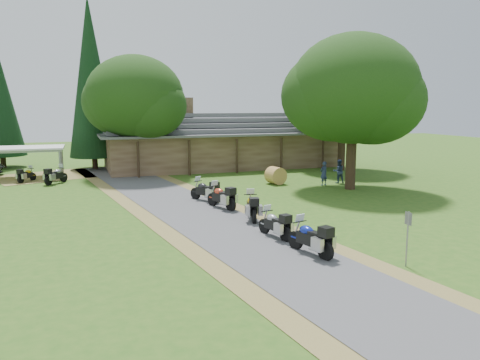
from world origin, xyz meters
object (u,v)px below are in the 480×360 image
object	(u,v)px
motorcycle_row_b	(275,223)
motorcycle_row_c	(252,206)
motorcycle_row_d	(221,196)
motorcycle_carport_a	(27,174)
carport	(27,162)
hay_bale	(276,176)
lodge	(221,140)
motorcycle_row_a	(310,236)
motorcycle_carport_b	(56,174)
motorcycle_row_e	(205,190)

from	to	relation	value
motorcycle_row_b	motorcycle_row_c	xyz separation A→B (m)	(0.23, 3.24, 0.06)
motorcycle_row_d	motorcycle_carport_a	bearing A→B (deg)	19.44
carport	motorcycle_row_c	size ratio (longest dim) A/B	2.67
hay_bale	lodge	bearing A→B (deg)	94.06
motorcycle_row_d	hay_bale	xyz separation A→B (m)	(6.02, 6.34, -0.11)
motorcycle_row_c	motorcycle_row_d	size ratio (longest dim) A/B	0.98
motorcycle_row_a	hay_bale	world-z (taller)	motorcycle_row_a
lodge	motorcycle_row_a	bearing A→B (deg)	-100.02
motorcycle_row_b	hay_bale	size ratio (longest dim) A/B	1.55
motorcycle_row_b	motorcycle_carport_b	xyz separation A→B (m)	(-9.05, 17.83, 0.02)
motorcycle_row_c	motorcycle_carport_b	bearing A→B (deg)	46.34
motorcycle_row_a	lodge	bearing A→B (deg)	-24.52
motorcycle_row_e	motorcycle_carport_b	bearing A→B (deg)	12.18
lodge	hay_bale	size ratio (longest dim) A/B	17.65
carport	hay_bale	world-z (taller)	carport
carport	motorcycle_carport_b	size ratio (longest dim) A/B	2.84
motorcycle_row_b	motorcycle_carport_a	world-z (taller)	motorcycle_row_b
carport	motorcycle_carport_b	xyz separation A→B (m)	(2.15, -3.69, -0.53)
carport	motorcycle_row_c	world-z (taller)	carport
motorcycle_row_c	hay_bale	world-z (taller)	motorcycle_row_c
motorcycle_carport_b	carport	bearing A→B (deg)	70.17
carport	hay_bale	size ratio (longest dim) A/B	4.52
motorcycle_row_c	motorcycle_carport_b	xyz separation A→B (m)	(-9.28, 14.59, -0.04)
carport	motorcycle_carport_a	world-z (taller)	carport
motorcycle_row_c	motorcycle_carport_a	size ratio (longest dim) A/B	1.23
carport	hay_bale	distance (m)	19.10
motorcycle_row_e	motorcycle_carport_a	distance (m)	15.17
motorcycle_row_b	hay_bale	world-z (taller)	motorcycle_row_b
motorcycle_carport_a	motorcycle_row_c	bearing A→B (deg)	-110.86
hay_bale	motorcycle_carport_b	bearing A→B (deg)	159.82
hay_bale	motorcycle_row_e	bearing A→B (deg)	-146.81
motorcycle_row_b	motorcycle_carport_a	xyz separation A→B (m)	(-11.09, 19.39, -0.07)
lodge	motorcycle_row_b	distance (m)	23.64
motorcycle_row_e	motorcycle_carport_b	xyz separation A→B (m)	(-8.31, 9.53, -0.03)
carport	motorcycle_row_b	size ratio (longest dim) A/B	2.92
lodge	motorcycle_row_d	xyz separation A→B (m)	(-5.27, -16.96, -1.74)
lodge	motorcycle_carport_b	size ratio (longest dim) A/B	11.08
motorcycle_row_a	motorcycle_carport_b	xyz separation A→B (m)	(-9.37, 20.38, -0.04)
lodge	carport	distance (m)	16.17
motorcycle_carport_b	lodge	bearing A→B (deg)	-29.40
carport	hay_bale	bearing A→B (deg)	-27.39
motorcycle_row_d	hay_bale	size ratio (longest dim) A/B	1.72
motorcycle_row_b	motorcycle_row_c	world-z (taller)	motorcycle_row_c
motorcycle_row_a	motorcycle_row_e	size ratio (longest dim) A/B	1.02
motorcycle_row_a	motorcycle_row_c	distance (m)	5.79
carport	motorcycle_row_d	bearing A→B (deg)	-54.04
motorcycle_row_b	motorcycle_carport_a	distance (m)	22.34
hay_bale	motorcycle_row_d	bearing A→B (deg)	-133.54
motorcycle_carport_a	hay_bale	world-z (taller)	hay_bale
motorcycle_row_a	motorcycle_row_d	world-z (taller)	motorcycle_row_d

